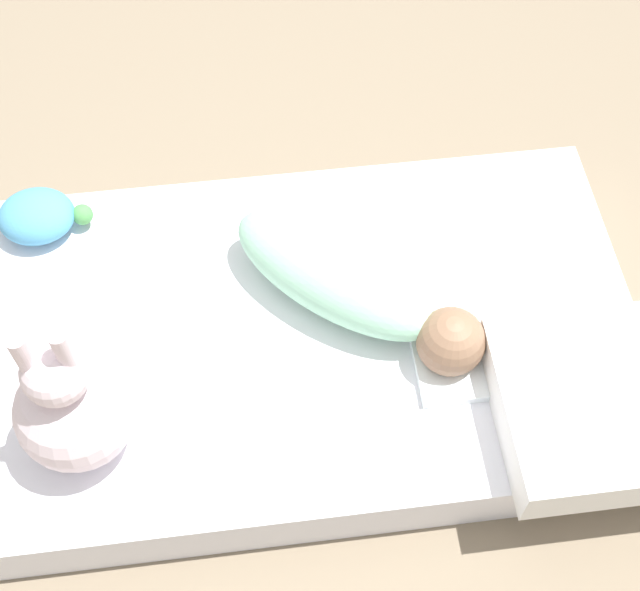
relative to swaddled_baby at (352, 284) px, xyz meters
name	(u,v)px	position (x,y,z in m)	size (l,w,h in m)	color
ground_plane	(306,356)	(-0.10, -0.04, -0.20)	(12.00, 12.00, 0.00)	#7A6B56
bed_mattress	(306,341)	(-0.10, -0.04, -0.14)	(1.31, 0.78, 0.13)	white
burp_cloth	(461,361)	(0.19, -0.16, -0.06)	(0.18, 0.17, 0.02)	white
swaddled_baby	(352,284)	(0.00, 0.00, 0.00)	(0.49, 0.46, 0.15)	#99D6B2
pillow	(601,404)	(0.41, -0.30, -0.02)	(0.37, 0.35, 0.10)	white
bunny_plush	(73,406)	(-0.51, -0.22, 0.06)	(0.21, 0.21, 0.36)	silver
turtle_plush	(38,216)	(-0.62, 0.26, -0.03)	(0.19, 0.14, 0.09)	#4C99C6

